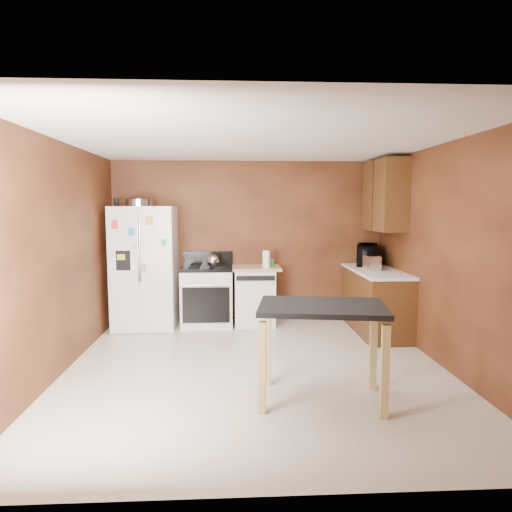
{
  "coord_description": "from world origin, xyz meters",
  "views": [
    {
      "loc": [
        -0.26,
        -4.9,
        1.8
      ],
      "look_at": [
        0.04,
        0.85,
        1.17
      ],
      "focal_mm": 32.0,
      "sensor_mm": 36.0,
      "label": 1
    }
  ],
  "objects": [
    {
      "name": "kettle",
      "position": [
        -0.55,
        1.84,
        0.99
      ],
      "size": [
        0.19,
        0.19,
        0.19
      ],
      "primitive_type": "sphere",
      "color": "silver",
      "rests_on": "gas_range"
    },
    {
      "name": "wall_left",
      "position": [
        -2.1,
        0.0,
        1.25
      ],
      "size": [
        0.0,
        4.5,
        4.5
      ],
      "primitive_type": "plane",
      "rotation": [
        1.57,
        0.0,
        1.57
      ],
      "color": "brown",
      "rests_on": "ground"
    },
    {
      "name": "paper_towel",
      "position": [
        0.25,
        1.79,
        1.02
      ],
      "size": [
        0.13,
        0.13,
        0.26
      ],
      "primitive_type": "cylinder",
      "rotation": [
        0.0,
        0.0,
        0.19
      ],
      "color": "white",
      "rests_on": "dishwasher"
    },
    {
      "name": "dishwasher",
      "position": [
        0.08,
        1.95,
        0.45
      ],
      "size": [
        0.78,
        0.63,
        0.89
      ],
      "color": "white",
      "rests_on": "ground"
    },
    {
      "name": "roasting_pan",
      "position": [
        -1.62,
        1.92,
        1.85
      ],
      "size": [
        0.41,
        0.41,
        0.1
      ],
      "primitive_type": "cylinder",
      "color": "silver",
      "rests_on": "refrigerator"
    },
    {
      "name": "microwave",
      "position": [
        1.8,
        1.92,
        1.05
      ],
      "size": [
        0.52,
        0.63,
        0.3
      ],
      "primitive_type": "imported",
      "rotation": [
        0.0,
        0.0,
        1.25
      ],
      "color": "black",
      "rests_on": "right_cabinets"
    },
    {
      "name": "refrigerator",
      "position": [
        -1.55,
        1.86,
        0.9
      ],
      "size": [
        0.9,
        0.8,
        1.8
      ],
      "color": "white",
      "rests_on": "ground"
    },
    {
      "name": "pen_cup",
      "position": [
        -1.92,
        1.8,
        1.86
      ],
      "size": [
        0.08,
        0.08,
        0.12
      ],
      "primitive_type": "cylinder",
      "color": "black",
      "rests_on": "refrigerator"
    },
    {
      "name": "wall_right",
      "position": [
        2.1,
        0.0,
        1.25
      ],
      "size": [
        0.0,
        4.5,
        4.5
      ],
      "primitive_type": "plane",
      "rotation": [
        1.57,
        0.0,
        -1.57
      ],
      "color": "brown",
      "rests_on": "ground"
    },
    {
      "name": "wall_front",
      "position": [
        0.0,
        -2.25,
        1.25
      ],
      "size": [
        4.2,
        0.0,
        4.2
      ],
      "primitive_type": "plane",
      "rotation": [
        -1.57,
        0.0,
        0.0
      ],
      "color": "brown",
      "rests_on": "ground"
    },
    {
      "name": "green_canister",
      "position": [
        0.33,
        1.96,
        0.94
      ],
      "size": [
        0.11,
        0.11,
        0.1
      ],
      "primitive_type": "cylinder",
      "rotation": [
        0.0,
        0.0,
        0.16
      ],
      "color": "#45B45E",
      "rests_on": "dishwasher"
    },
    {
      "name": "right_cabinets",
      "position": [
        1.84,
        1.48,
        0.91
      ],
      "size": [
        0.63,
        1.58,
        2.45
      ],
      "color": "#5B3319",
      "rests_on": "ground"
    },
    {
      "name": "floor",
      "position": [
        0.0,
        0.0,
        0.0
      ],
      "size": [
        4.5,
        4.5,
        0.0
      ],
      "primitive_type": "plane",
      "color": "silver",
      "rests_on": "ground"
    },
    {
      "name": "toaster",
      "position": [
        1.73,
        1.43,
        1.0
      ],
      "size": [
        0.19,
        0.29,
        0.2
      ],
      "primitive_type": "cube",
      "rotation": [
        0.0,
        0.0,
        0.07
      ],
      "color": "silver",
      "rests_on": "right_cabinets"
    },
    {
      "name": "wall_back",
      "position": [
        0.0,
        2.25,
        1.25
      ],
      "size": [
        4.2,
        0.0,
        4.2
      ],
      "primitive_type": "plane",
      "rotation": [
        1.57,
        0.0,
        0.0
      ],
      "color": "brown",
      "rests_on": "ground"
    },
    {
      "name": "island",
      "position": [
        0.56,
        -0.86,
        0.76
      ],
      "size": [
        1.24,
        0.93,
        0.91
      ],
      "color": "black",
      "rests_on": "ground"
    },
    {
      "name": "gas_range",
      "position": [
        -0.64,
        1.92,
        0.46
      ],
      "size": [
        0.76,
        0.68,
        1.1
      ],
      "color": "white",
      "rests_on": "ground"
    },
    {
      "name": "ceiling",
      "position": [
        0.0,
        0.0,
        2.5
      ],
      "size": [
        4.5,
        4.5,
        0.0
      ],
      "primitive_type": "plane",
      "rotation": [
        3.14,
        0.0,
        0.0
      ],
      "color": "white",
      "rests_on": "ground"
    }
  ]
}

